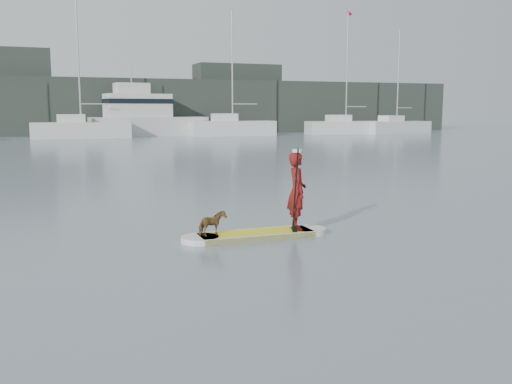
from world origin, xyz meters
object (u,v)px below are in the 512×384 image
object	(u,v)px
paddler	(297,191)
motor_yacht_a	(144,117)
sailboat_d	(80,128)
sailboat_g	(396,126)
dog	(212,224)
sailboat_f	(345,126)
paddleboard	(256,235)
sailboat_e	(232,127)

from	to	relation	value
paddler	motor_yacht_a	distance (m)	48.20
sailboat_d	sailboat_g	distance (m)	34.53
dog	sailboat_f	size ratio (longest dim) A/B	0.05
sailboat_d	sailboat_f	bearing A→B (deg)	0.59
paddler	dog	bearing A→B (deg)	101.38
dog	sailboat_f	distance (m)	53.15
paddleboard	paddler	world-z (taller)	paddler
paddleboard	paddler	distance (m)	1.32
paddleboard	sailboat_e	size ratio (longest dim) A/B	0.26
dog	sailboat_g	distance (m)	56.32
paddleboard	sailboat_f	distance (m)	52.65
dog	motor_yacht_a	xyz separation A→B (m)	(6.68, 47.93, 1.61)
paddleboard	paddler	bearing A→B (deg)	0.00
sailboat_e	motor_yacht_a	xyz separation A→B (m)	(-8.58, 2.71, 1.08)
paddler	sailboat_f	size ratio (longest dim) A/B	0.13
sailboat_d	sailboat_e	bearing A→B (deg)	0.96
paddleboard	sailboat_d	bearing A→B (deg)	91.58
sailboat_d	paddler	bearing A→B (deg)	-86.33
paddleboard	motor_yacht_a	xyz separation A→B (m)	(5.70, 47.94, 1.92)
sailboat_f	motor_yacht_a	xyz separation A→B (m)	(-21.74, 3.01, 1.09)
sailboat_e	sailboat_g	bearing A→B (deg)	1.48
paddleboard	paddler	size ratio (longest dim) A/B	1.93
paddleboard	sailboat_f	size ratio (longest dim) A/B	0.25
sailboat_d	sailboat_g	bearing A→B (deg)	-0.20
paddleboard	sailboat_f	world-z (taller)	sailboat_f
sailboat_f	paddler	bearing A→B (deg)	-113.61
paddler	motor_yacht_a	bearing A→B (deg)	6.31
dog	sailboat_d	xyz separation A→B (m)	(0.19, 45.35, 0.58)
dog	sailboat_g	world-z (taller)	sailboat_g
motor_yacht_a	sailboat_d	bearing A→B (deg)	-166.18
sailboat_g	sailboat_f	bearing A→B (deg)	163.84
motor_yacht_a	sailboat_g	xyz separation A→B (m)	(28.03, -3.58, -1.19)
dog	motor_yacht_a	world-z (taller)	motor_yacht_a
paddler	sailboat_g	xyz separation A→B (m)	(32.76, 44.37, -0.18)
dog	sailboat_e	bearing A→B (deg)	-41.30
sailboat_g	motor_yacht_a	bearing A→B (deg)	161.71
paddleboard	motor_yacht_a	world-z (taller)	motor_yacht_a
motor_yacht_a	sailboat_g	distance (m)	28.28
sailboat_d	sailboat_f	xyz separation A→B (m)	(28.23, -0.43, -0.06)
paddler	sailboat_f	distance (m)	52.16
sailboat_e	sailboat_g	distance (m)	19.47
sailboat_e	sailboat_f	bearing A→B (deg)	2.73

